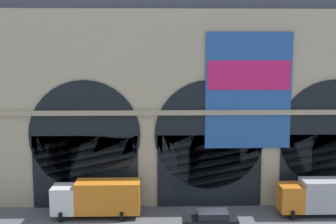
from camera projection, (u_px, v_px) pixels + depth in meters
station_building at (207, 91)px, 42.71m from camera, size 47.21×5.84×21.35m
box_truck_midwest at (98, 197)px, 38.51m from camera, size 7.50×2.91×3.12m
car_center at (211, 220)px, 35.75m from camera, size 4.40×2.22×1.55m
box_truck_mideast at (323, 196)px, 38.96m from camera, size 7.50×2.91×3.12m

